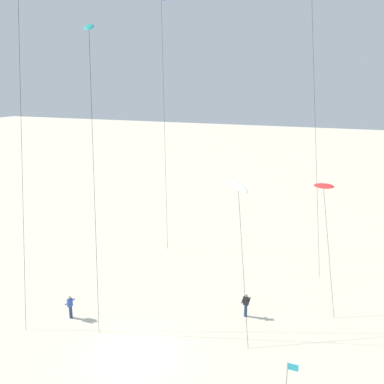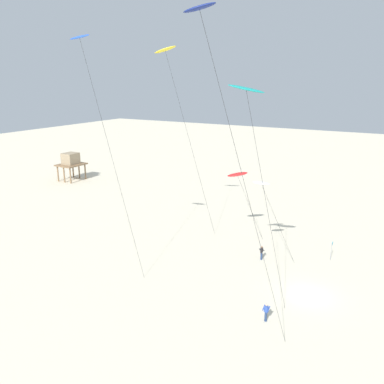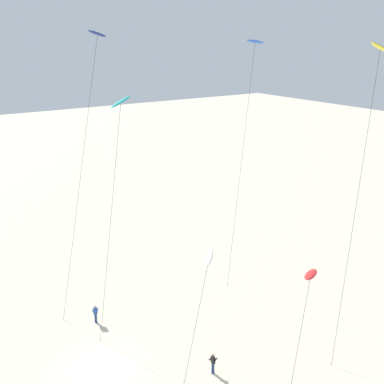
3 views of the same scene
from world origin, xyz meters
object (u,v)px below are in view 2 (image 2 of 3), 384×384
object	(u,v)px
kite_flyer_nearest	(266,312)
kite_blue	(82,45)
stilt_house	(71,161)
kite_flyer_middle	(262,252)
kite_teal	(247,92)
kite_navy	(202,17)
kite_red	(238,175)
kite_yellow	(166,52)
marker_flag	(332,247)
kite_white	(262,184)

from	to	relation	value
kite_flyer_nearest	kite_blue	bearing A→B (deg)	93.03
kite_flyer_nearest	stilt_house	size ratio (longest dim) A/B	0.30
kite_flyer_nearest	kite_flyer_middle	distance (m)	12.04
kite_teal	kite_blue	bearing A→B (deg)	97.07
kite_navy	kite_blue	xyz separation A→B (m)	(3.95, 14.20, -0.86)
kite_navy	kite_red	bearing A→B (deg)	15.85
kite_yellow	kite_blue	xyz separation A→B (m)	(-13.70, -0.05, -0.14)
stilt_house	marker_flag	xyz separation A→B (m)	(-12.32, -53.13, -2.52)
kite_flyer_middle	marker_flag	size ratio (longest dim) A/B	0.80
kite_yellow	kite_navy	bearing A→B (deg)	-141.08
kite_red	kite_flyer_middle	size ratio (longest dim) A/B	5.35
kite_flyer_nearest	marker_flag	distance (m)	15.33
kite_yellow	kite_navy	xyz separation A→B (m)	(-17.65, -14.25, 0.72)
kite_navy	marker_flag	xyz separation A→B (m)	(20.02, -6.10, -22.04)
kite_teal	stilt_house	distance (m)	56.71
kite_yellow	kite_red	size ratio (longest dim) A/B	2.65
kite_teal	stilt_house	size ratio (longest dim) A/B	3.49
kite_yellow	kite_red	world-z (taller)	kite_yellow
kite_navy	kite_flyer_middle	bearing A→B (deg)	2.72
kite_navy	kite_flyer_middle	world-z (taller)	kite_navy
kite_flyer_middle	kite_yellow	bearing A→B (deg)	83.37
kite_yellow	kite_white	world-z (taller)	kite_yellow
stilt_house	kite_red	bearing A→B (deg)	-106.27
kite_teal	kite_blue	world-z (taller)	kite_blue
kite_flyer_nearest	kite_navy	bearing A→B (deg)	143.04
kite_red	kite_blue	world-z (taller)	kite_blue
kite_blue	kite_flyer_middle	distance (m)	28.32
kite_blue	stilt_house	distance (m)	47.25
kite_white	marker_flag	bearing A→B (deg)	-55.80
kite_flyer_nearest	kite_flyer_middle	size ratio (longest dim) A/B	1.00
kite_teal	kite_blue	xyz separation A→B (m)	(-1.87, 15.06, 3.88)
kite_red	stilt_house	distance (m)	43.22
kite_blue	kite_flyer_middle	bearing A→B (deg)	-47.92
kite_yellow	stilt_house	distance (m)	40.55
kite_teal	kite_white	bearing A→B (deg)	10.34
kite_navy	kite_flyer_middle	distance (m)	27.78
kite_red	kite_white	bearing A→B (deg)	-135.66
kite_yellow	kite_teal	xyz separation A→B (m)	(-11.83, -15.11, -4.02)
kite_flyer_middle	marker_flag	distance (m)	7.93
kite_flyer_nearest	marker_flag	world-z (taller)	marker_flag
kite_teal	kite_red	bearing A→B (deg)	24.59
kite_flyer_middle	marker_flag	world-z (taller)	marker_flag
kite_flyer_nearest	marker_flag	bearing A→B (deg)	-9.05
kite_yellow	kite_blue	size ratio (longest dim) A/B	1.00
marker_flag	kite_flyer_nearest	bearing A→B (deg)	170.95
kite_teal	marker_flag	bearing A→B (deg)	-20.24
kite_navy	kite_teal	xyz separation A→B (m)	(5.82, -0.86, -4.73)
marker_flag	kite_flyer_middle	bearing A→B (deg)	119.85
kite_white	kite_red	bearing A→B (deg)	44.34
kite_flyer_middle	marker_flag	xyz separation A→B (m)	(3.94, -6.86, 0.60)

